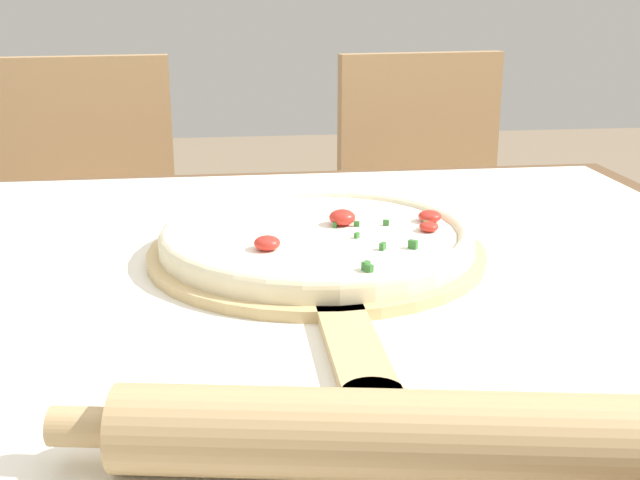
{
  "coord_description": "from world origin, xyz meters",
  "views": [
    {
      "loc": [
        -0.11,
        -0.84,
        1.04
      ],
      "look_at": [
        -0.01,
        0.0,
        0.78
      ],
      "focal_mm": 45.0,
      "sensor_mm": 36.0,
      "label": 1
    }
  ],
  "objects_px": {
    "pizza": "(317,236)",
    "pizza_peel": "(319,257)",
    "chair_left": "(90,239)",
    "rolling_pin": "(418,435)",
    "chair_right": "(430,227)"
  },
  "relations": [
    {
      "from": "pizza_peel",
      "to": "pizza",
      "type": "relative_size",
      "value": 1.58
    },
    {
      "from": "chair_left",
      "to": "rolling_pin",
      "type": "bearing_deg",
      "value": -78.0
    },
    {
      "from": "pizza_peel",
      "to": "chair_left",
      "type": "distance_m",
      "value": 0.96
    },
    {
      "from": "pizza_peel",
      "to": "rolling_pin",
      "type": "height_order",
      "value": "rolling_pin"
    },
    {
      "from": "rolling_pin",
      "to": "chair_left",
      "type": "distance_m",
      "value": 1.35
    },
    {
      "from": "pizza",
      "to": "chair_right",
      "type": "xyz_separation_m",
      "value": [
        0.36,
        0.82,
        -0.25
      ]
    },
    {
      "from": "pizza",
      "to": "rolling_pin",
      "type": "height_order",
      "value": "rolling_pin"
    },
    {
      "from": "pizza",
      "to": "pizza_peel",
      "type": "bearing_deg",
      "value": -91.33
    },
    {
      "from": "rolling_pin",
      "to": "chair_right",
      "type": "distance_m",
      "value": 1.33
    },
    {
      "from": "pizza_peel",
      "to": "chair_left",
      "type": "xyz_separation_m",
      "value": [
        -0.39,
        0.84,
        -0.23
      ]
    },
    {
      "from": "pizza_peel",
      "to": "chair_right",
      "type": "relative_size",
      "value": 0.62
    },
    {
      "from": "pizza_peel",
      "to": "rolling_pin",
      "type": "relative_size",
      "value": 1.21
    },
    {
      "from": "pizza_peel",
      "to": "chair_left",
      "type": "bearing_deg",
      "value": 114.89
    },
    {
      "from": "chair_right",
      "to": "pizza_peel",
      "type": "bearing_deg",
      "value": -119.54
    },
    {
      "from": "pizza",
      "to": "chair_left",
      "type": "xyz_separation_m",
      "value": [
        -0.39,
        0.82,
        -0.25
      ]
    }
  ]
}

